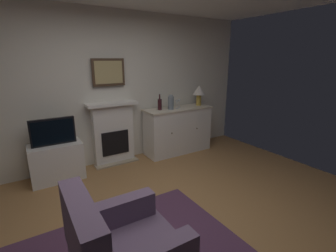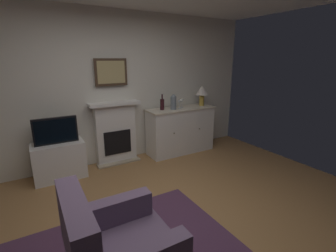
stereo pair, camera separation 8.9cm
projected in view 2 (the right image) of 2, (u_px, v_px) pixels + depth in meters
ground_plane at (170, 231)px, 2.72m from camera, size 5.83×4.40×0.10m
wall_rear at (106, 89)px, 4.16m from camera, size 5.83×0.06×2.61m
fireplace_unit at (116, 133)px, 4.30m from camera, size 0.87×0.30×1.10m
framed_picture at (111, 72)px, 4.06m from camera, size 0.55×0.04×0.45m
sideboard_cabinet at (180, 130)px, 4.79m from camera, size 1.35×0.49×0.90m
table_lamp at (202, 92)px, 4.84m from camera, size 0.26×0.26×0.40m
wine_bottle at (162, 104)px, 4.47m from camera, size 0.08×0.08×0.29m
wine_glass_left at (180, 102)px, 4.56m from camera, size 0.07×0.07×0.16m
wine_glass_center at (182, 101)px, 4.69m from camera, size 0.07×0.07×0.16m
vase_decorative at (173, 102)px, 4.50m from camera, size 0.11×0.11×0.28m
tv_cabinet at (59, 160)px, 3.76m from camera, size 0.75×0.42×0.58m
tv_set at (56, 131)px, 3.61m from camera, size 0.62×0.07×0.40m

